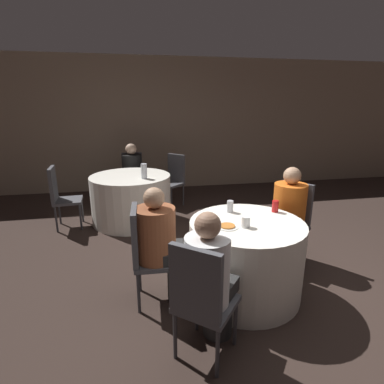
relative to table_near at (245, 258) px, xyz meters
name	(u,v)px	position (x,y,z in m)	size (l,w,h in m)	color
ground_plane	(260,291)	(0.17, -0.02, -0.38)	(16.00, 16.00, 0.00)	#332621
wall_back	(188,125)	(0.17, 4.16, 1.02)	(16.00, 0.06, 2.80)	gray
table_near	(245,258)	(0.00, 0.00, 0.00)	(1.10, 1.10, 0.76)	white
table_far	(131,199)	(-1.11, 2.19, 0.00)	(1.26, 1.26, 0.76)	white
chair_near_southwest	(200,295)	(-0.61, -0.75, 0.18)	(0.56, 0.56, 0.95)	#47474C
chair_near_west	(145,248)	(-0.97, 0.04, 0.18)	(0.42, 0.42, 0.95)	#47474C
chair_near_northeast	(292,216)	(0.79, 0.56, 0.18)	(0.56, 0.56, 0.95)	#47474C
chair_far_northeast	(174,176)	(-0.34, 2.89, 0.18)	(0.57, 0.57, 0.95)	#47474C
chair_far_west	(60,193)	(-2.16, 2.10, 0.18)	(0.44, 0.43, 0.95)	#47474C
chair_far_north	(133,174)	(-1.09, 3.24, 0.18)	(0.41, 0.41, 0.95)	#47474C
person_black_shirt	(132,174)	(-1.09, 3.07, 0.21)	(0.37, 0.52, 1.14)	#4C4238
person_floral_shirt	(162,244)	(-0.81, 0.03, 0.21)	(0.53, 0.38, 1.13)	#282828
person_white_shirt	(211,281)	(-0.51, -0.62, 0.19)	(0.45, 0.47, 1.14)	#282828
person_orange_shirt	(286,216)	(0.66, 0.47, 0.22)	(0.51, 0.48, 1.16)	black
pizza_plate_near	(227,226)	(-0.22, -0.08, 0.39)	(0.20, 0.20, 0.02)	white
soda_can_silver	(230,206)	(-0.08, 0.30, 0.44)	(0.07, 0.07, 0.12)	silver
soda_can_red	(275,206)	(0.39, 0.22, 0.44)	(0.07, 0.07, 0.12)	red
cup_near	(246,222)	(-0.06, -0.10, 0.43)	(0.08, 0.08, 0.10)	white
bottle_far	(144,171)	(-0.90, 1.95, 0.49)	(0.09, 0.09, 0.23)	silver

